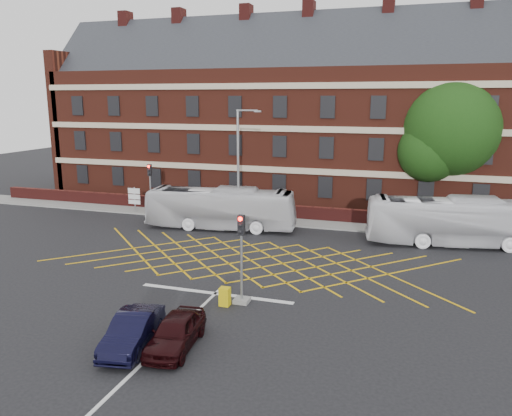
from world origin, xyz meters
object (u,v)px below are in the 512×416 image
(street_lamp, at_px, (239,189))
(direction_signs, at_px, (134,197))
(traffic_light_near, at_px, (242,267))
(utility_cabinet, at_px, (225,297))
(car_navy, at_px, (133,331))
(car_maroon, at_px, (176,332))
(bus_left, at_px, (221,208))
(traffic_light_far, at_px, (151,195))
(deciduous_tree, at_px, (450,136))
(bus_right, at_px, (456,221))

(street_lamp, relative_size, direction_signs, 3.96)
(traffic_light_near, xyz_separation_m, utility_cabinet, (-0.64, -0.57, -1.32))
(street_lamp, bearing_deg, car_navy, -83.24)
(car_maroon, relative_size, direction_signs, 1.74)
(bus_left, xyz_separation_m, car_navy, (3.44, -17.93, -0.88))
(car_navy, relative_size, direction_signs, 1.82)
(traffic_light_far, xyz_separation_m, direction_signs, (-1.85, 0.49, -0.39))
(deciduous_tree, xyz_separation_m, traffic_light_near, (-9.88, -21.20, -4.86))
(traffic_light_near, bearing_deg, bus_right, 52.30)
(car_maroon, bearing_deg, car_navy, -170.96)
(car_navy, bearing_deg, deciduous_tree, 54.53)
(car_navy, xyz_separation_m, deciduous_tree, (12.50, 26.55, 5.97))
(car_navy, distance_m, traffic_light_near, 6.07)
(utility_cabinet, bearing_deg, deciduous_tree, 64.21)
(bus_right, xyz_separation_m, deciduous_tree, (-0.38, 7.92, 5.02))
(bus_left, height_order, bus_right, bus_right)
(deciduous_tree, relative_size, traffic_light_near, 2.55)
(bus_left, bearing_deg, traffic_light_near, -160.81)
(bus_left, xyz_separation_m, bus_right, (16.33, 0.71, 0.06))
(deciduous_tree, bearing_deg, traffic_light_far, -163.97)
(traffic_light_far, bearing_deg, car_navy, -62.47)
(direction_signs, bearing_deg, utility_cabinet, -47.74)
(bus_right, height_order, direction_signs, bus_right)
(bus_right, xyz_separation_m, traffic_light_far, (-23.29, 1.34, 0.16))
(car_navy, relative_size, utility_cabinet, 4.55)
(car_maroon, distance_m, traffic_light_near, 5.14)
(traffic_light_near, xyz_separation_m, street_lamp, (-4.82, 13.21, 1.21))
(direction_signs, bearing_deg, traffic_light_far, -14.90)
(car_navy, height_order, street_lamp, street_lamp)
(car_navy, distance_m, car_maroon, 1.69)
(traffic_light_near, bearing_deg, traffic_light_far, 131.72)
(car_maroon, bearing_deg, direction_signs, 118.97)
(car_maroon, relative_size, deciduous_tree, 0.35)
(deciduous_tree, distance_m, traffic_light_near, 23.89)
(traffic_light_near, bearing_deg, direction_signs, 134.57)
(car_navy, relative_size, car_maroon, 1.04)
(deciduous_tree, distance_m, traffic_light_far, 24.33)
(car_navy, bearing_deg, street_lamp, 86.51)
(traffic_light_far, bearing_deg, direction_signs, 165.10)
(bus_right, distance_m, street_lamp, 15.14)
(traffic_light_near, xyz_separation_m, direction_signs, (-14.88, 15.11, -0.39))
(car_navy, bearing_deg, car_maroon, 4.58)
(car_maroon, xyz_separation_m, traffic_light_near, (0.98, 4.92, 1.11))
(bus_right, height_order, traffic_light_far, traffic_light_far)
(deciduous_tree, xyz_separation_m, direction_signs, (-24.77, -6.09, -5.25))
(bus_left, bearing_deg, car_maroon, -170.37)
(bus_left, bearing_deg, street_lamp, -69.42)
(bus_left, height_order, car_maroon, bus_left)
(utility_cabinet, bearing_deg, direction_signs, 132.26)
(deciduous_tree, distance_m, utility_cabinet, 24.96)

